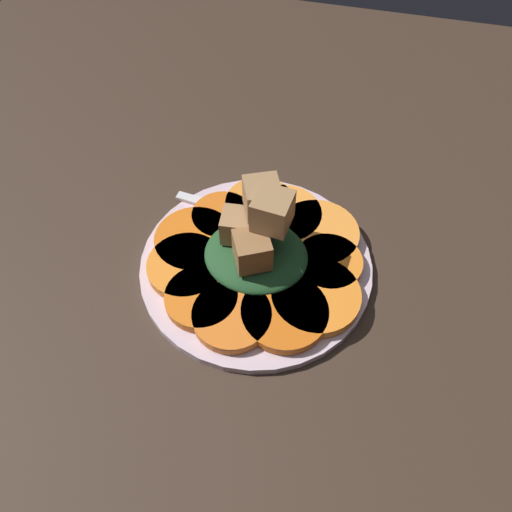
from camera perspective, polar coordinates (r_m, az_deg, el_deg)
The scene contains 15 objects.
table_slab at distance 56.41cm, azimuth -0.00°, elevation -1.88°, with size 120.00×120.00×2.00cm, color #38281E.
plate at distance 55.17cm, azimuth -0.00°, elevation -0.98°, with size 25.48×25.48×1.05cm.
carrot_slice_0 at distance 50.39cm, azimuth -2.78°, elevation -6.83°, with size 8.05×8.05×1.15cm, color orange.
carrot_slice_1 at distance 50.60cm, azimuth 3.29°, elevation -6.47°, with size 8.88×8.88×1.15cm, color #D76215.
carrot_slice_2 at distance 51.91cm, azimuth 6.84°, elevation -4.53°, with size 9.30×9.30×1.15cm, color orange.
carrot_slice_3 at distance 54.42cm, azimuth 8.27°, elevation -0.81°, with size 7.35×7.35×1.15cm, color orange.
carrot_slice_4 at distance 56.75cm, azimuth 6.98°, elevation 2.52°, with size 9.47×9.47×1.15cm, color orange.
carrot_slice_5 at distance 58.23cm, azimuth 3.19°, elevation 4.69°, with size 8.80×8.80×1.15cm, color orange.
carrot_slice_6 at distance 59.23cm, azimuth 0.44°, elevation 5.88°, with size 8.18×8.18×1.15cm, color orange.
carrot_slice_7 at distance 58.12cm, azimuth -3.87°, elevation 4.51°, with size 7.05×7.05×1.15cm, color orange.
carrot_slice_8 at distance 56.18cm, azimuth -6.98°, elevation 1.82°, with size 9.01×9.01×1.15cm, color orange.
carrot_slice_9 at distance 54.14cm, azimuth -7.96°, elevation -1.16°, with size 8.44×8.44×1.15cm, color orange.
carrot_slice_10 at distance 51.72cm, azimuth -6.26°, elevation -4.77°, with size 7.58×7.58×1.15cm, color orange.
center_pile at distance 52.45cm, azimuth -0.03°, elevation 1.60°, with size 11.26×10.13×9.54cm.
fork at distance 58.39cm, azimuth 0.36°, elevation 4.41°, with size 20.03×3.69×0.40cm.
Camera 1 is at (-7.92, 31.09, 47.40)cm, focal length 35.00 mm.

